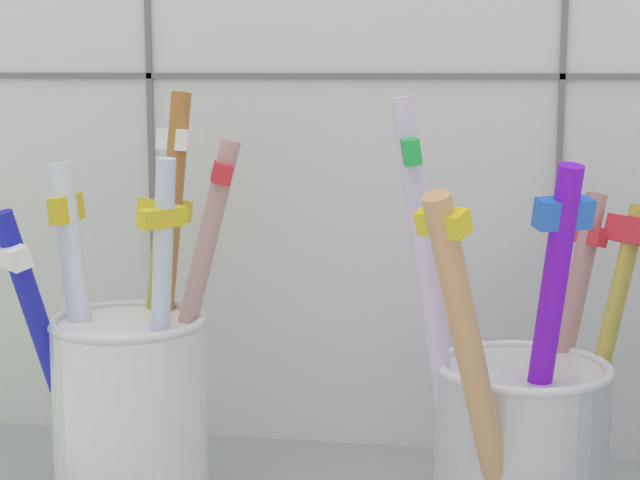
{
  "coord_description": "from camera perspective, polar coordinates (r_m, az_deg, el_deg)",
  "views": [
    {
      "loc": [
        7.08,
        -42.56,
        22.34
      ],
      "look_at": [
        0.0,
        1.42,
        14.81
      ],
      "focal_mm": 58.46,
      "sensor_mm": 36.0,
      "label": 1
    }
  ],
  "objects": [
    {
      "name": "toothbrush_cup_right",
      "position": [
        0.47,
        10.91,
        -10.17
      ],
      "size": [
        11.64,
        12.33,
        19.09
      ],
      "color": "silver",
      "rests_on": "counter_slab"
    },
    {
      "name": "tile_wall_back",
      "position": [
        0.55,
        1.78,
        9.75
      ],
      "size": [
        64.0,
        2.2,
        45.0
      ],
      "color": "white",
      "rests_on": "ground"
    },
    {
      "name": "toothbrush_cup_left",
      "position": [
        0.49,
        -10.32,
        -8.25
      ],
      "size": [
        10.41,
        8.6,
        19.11
      ],
      "color": "white",
      "rests_on": "counter_slab"
    }
  ]
}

